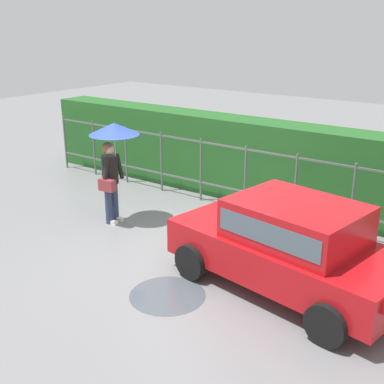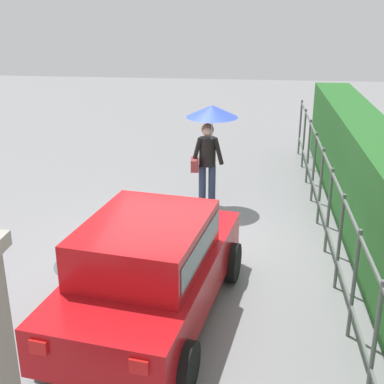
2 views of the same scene
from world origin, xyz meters
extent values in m
plane|color=slate|center=(0.00, 0.00, 0.00)|extent=(40.00, 40.00, 0.00)
cube|color=#B71116|center=(2.00, -0.12, 0.58)|extent=(3.92, 2.21, 0.60)
cube|color=#B71116|center=(2.15, -0.14, 1.18)|extent=(2.11, 1.73, 0.60)
cube|color=#4C5B66|center=(2.15, -0.14, 1.20)|extent=(1.96, 1.72, 0.33)
cylinder|color=black|center=(0.63, -0.74, 0.30)|extent=(0.62, 0.27, 0.60)
cylinder|color=black|center=(0.90, 0.91, 0.30)|extent=(0.62, 0.27, 0.60)
cylinder|color=black|center=(3.10, -1.15, 0.30)|extent=(0.62, 0.27, 0.60)
cylinder|color=#2D3856|center=(-2.18, 0.36, 0.43)|extent=(0.15, 0.15, 0.86)
cylinder|color=#2D3856|center=(-2.16, 0.16, 0.43)|extent=(0.15, 0.15, 0.86)
cube|color=white|center=(-2.12, 0.37, 0.04)|extent=(0.26, 0.10, 0.08)
cube|color=white|center=(-2.10, 0.17, 0.04)|extent=(0.26, 0.10, 0.08)
cylinder|color=black|center=(-2.17, 0.26, 1.15)|extent=(0.34, 0.34, 0.58)
sphere|color=#DBAD89|center=(-2.17, 0.26, 1.58)|extent=(0.22, 0.22, 0.22)
sphere|color=olive|center=(-2.20, 0.26, 1.60)|extent=(0.25, 0.25, 0.25)
cylinder|color=black|center=(-2.11, 0.49, 1.18)|extent=(0.11, 0.23, 0.56)
cylinder|color=black|center=(-2.06, 0.05, 1.18)|extent=(0.11, 0.23, 0.56)
cylinder|color=#B2B2B7|center=(-2.08, 0.35, 1.50)|extent=(0.02, 0.02, 0.77)
cone|color=blue|center=(-2.08, 0.35, 2.00)|extent=(1.02, 1.02, 0.24)
cube|color=maroon|center=(-2.02, 0.01, 0.91)|extent=(0.36, 0.20, 0.24)
cylinder|color=#59605B|center=(-6.19, 2.46, 0.75)|extent=(0.05, 0.05, 1.50)
cylinder|color=#59605B|center=(-5.00, 2.46, 0.75)|extent=(0.05, 0.05, 1.50)
cylinder|color=#59605B|center=(-3.81, 2.46, 0.75)|extent=(0.05, 0.05, 1.50)
cylinder|color=#59605B|center=(-2.61, 2.46, 0.75)|extent=(0.05, 0.05, 1.50)
cylinder|color=#59605B|center=(-1.42, 2.46, 0.75)|extent=(0.05, 0.05, 1.50)
cylinder|color=#59605B|center=(-0.23, 2.46, 0.75)|extent=(0.05, 0.05, 1.50)
cylinder|color=#59605B|center=(0.97, 2.46, 0.75)|extent=(0.05, 0.05, 1.50)
cylinder|color=#59605B|center=(2.16, 2.46, 0.75)|extent=(0.05, 0.05, 1.50)
cube|color=#59605B|center=(-0.82, 2.46, 1.42)|extent=(10.74, 0.03, 0.04)
cube|color=#59605B|center=(-0.82, 2.46, 0.45)|extent=(10.74, 0.03, 0.04)
cube|color=#235B23|center=(-0.82, 3.28, 0.95)|extent=(11.74, 0.90, 1.90)
cylinder|color=#4C545B|center=(0.66, -1.40, 0.00)|extent=(1.19, 1.19, 0.00)
camera|label=1|loc=(4.91, -6.60, 4.01)|focal=46.08mm
camera|label=2|loc=(7.97, 1.11, 4.09)|focal=48.72mm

